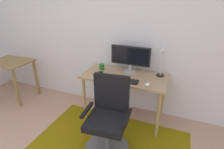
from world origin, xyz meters
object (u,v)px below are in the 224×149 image
Objects in this scene: desk at (124,81)px; coffee_cup at (102,67)px; computer_mouse at (147,84)px; keyboard at (123,80)px; office_chair at (108,123)px; monitor at (130,57)px; desk_lamp at (163,55)px; cell_phone at (100,73)px; side_table at (12,68)px.

coffee_cup is (-0.41, 0.08, 0.13)m from desk.
computer_mouse reaches higher than desk.
desk is at bearing 99.89° from keyboard.
monitor is at bearing 84.22° from office_chair.
coffee_cup reaches higher than computer_mouse.
monitor is 0.46m from desk_lamp.
coffee_cup is 0.64× the size of cell_phone.
desk_lamp reaches higher than coffee_cup.
desk is 2.88× the size of keyboard.
desk is 0.44m from computer_mouse.
desk_lamp is at bearing 56.12° from office_chair.
monitor is 1.03m from office_chair.
coffee_cup is at bearing -169.69° from monitor.
keyboard is 0.97× the size of desk_lamp.
desk is at bearing 86.53° from office_chair.
desk is 0.38m from cell_phone.
desk_lamp reaches higher than office_chair.
cell_phone is (-0.39, 0.10, -0.00)m from keyboard.
desk_lamp is 1.18m from office_chair.
coffee_cup is at bearing 168.33° from desk.
desk is at bearing -100.06° from monitor.
monitor reaches higher than coffee_cup.
cell_phone is at bearing -73.49° from coffee_cup.
side_table is at bearing -171.89° from coffee_cup.
desk_lamp is at bearing 7.25° from side_table.
monitor is 0.51m from cell_phone.
computer_mouse is 0.83m from coffee_cup.
keyboard is at bearing -31.93° from cell_phone.
desk is 0.43m from coffee_cup.
desk is at bearing 151.86° from computer_mouse.
cell_phone is 0.19× the size of side_table.
office_chair is (-0.35, -0.48, -0.37)m from computer_mouse.
computer_mouse reaches higher than cell_phone.
computer_mouse is at bearing -20.01° from coffee_cup.
coffee_cup is 0.09× the size of office_chair.
keyboard is 0.34m from computer_mouse.
monitor is 0.62× the size of office_chair.
desk_lamp reaches higher than keyboard.
desk_lamp reaches higher than monitor.
coffee_cup reaches higher than desk.
desk_lamp is (0.49, 0.17, 0.40)m from desk.
cell_phone is at bearing -167.24° from desk.
office_chair reaches higher than desk.
desk is 1.28× the size of office_chair.
desk_lamp is at bearing 19.46° from desk.
monitor is 1.33× the size of desk_lamp.
coffee_cup is 0.18m from cell_phone.
cell_phone is at bearing -163.33° from desk_lamp.
side_table is at bearing 179.00° from computer_mouse.
coffee_cup is at bearing 149.04° from keyboard.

